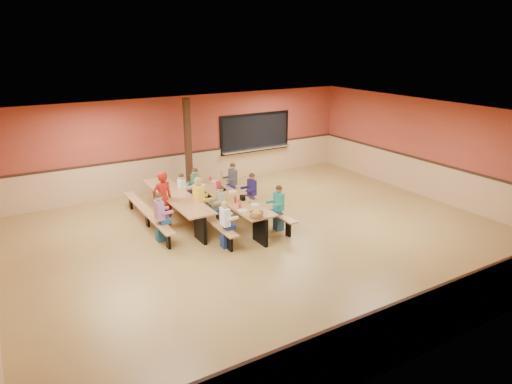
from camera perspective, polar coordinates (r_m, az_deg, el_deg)
ground at (r=11.44m, az=1.42°, el=-5.76°), size 12.00×12.00×0.00m
room_envelope at (r=11.17m, az=1.45°, el=-2.53°), size 12.04×10.04×3.02m
kitchen_pass_through at (r=16.33m, az=-0.09°, el=7.23°), size 2.78×0.28×1.38m
structural_post at (r=14.61m, az=-8.48°, el=5.70°), size 0.18×0.18×3.00m
cafeteria_table_main at (r=12.21m, az=-3.25°, el=-1.49°), size 1.91×3.70×0.74m
cafeteria_table_second at (r=12.50m, az=-9.94°, el=-1.26°), size 1.91×3.70×0.74m
seated_child_white_left at (r=10.75m, az=-3.87°, el=-4.10°), size 0.34×0.28×1.15m
seated_adult_yellow at (r=11.99m, az=-7.15°, el=-1.30°), size 0.43×0.35×1.33m
seated_child_grey_left at (r=13.04m, az=-9.23°, el=-0.17°), size 0.34×0.28×1.14m
seated_child_teal_right at (r=11.69m, az=2.85°, el=-2.05°), size 0.36×0.30×1.20m
seated_child_navy_right at (r=12.78m, az=-0.52°, el=-0.23°), size 0.35×0.29×1.18m
seated_child_char_right at (r=13.72m, az=-2.91°, el=1.13°), size 0.36×0.30×1.20m
seated_child_purple_sec at (r=11.30m, az=-11.93°, el=-3.13°), size 0.37×0.31×1.22m
seated_child_green_sec at (r=13.28m, az=-7.56°, el=0.39°), size 0.37×0.30×1.20m
seated_child_tan_sec at (r=11.89m, az=-4.42°, el=-1.85°), size 0.34×0.27×1.14m
standing_woman at (r=12.12m, az=-11.59°, el=-0.86°), size 0.60×0.43×1.52m
punch_pitcher at (r=12.71m, az=-4.68°, el=0.84°), size 0.16×0.16×0.22m
chip_bowl at (r=10.70m, az=0.07°, el=-2.78°), size 0.32×0.32×0.15m
napkin_dispenser at (r=11.82m, az=-1.69°, el=-0.73°), size 0.10×0.14×0.13m
condiment_mustard at (r=11.80m, az=-3.44°, el=-0.69°), size 0.06×0.06×0.17m
condiment_ketchup at (r=11.64m, az=-2.60°, el=-0.94°), size 0.06×0.06×0.17m
table_paddle at (r=12.59m, az=-4.29°, el=0.80°), size 0.16×0.16×0.56m
place_settings at (r=12.12m, az=-3.27°, el=-0.30°), size 0.65×3.30×0.11m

